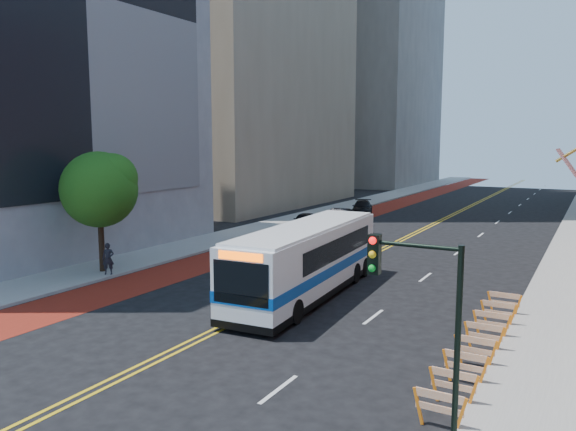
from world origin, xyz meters
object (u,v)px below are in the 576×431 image
(traffic_signal, at_px, (419,303))
(car_a, at_px, (304,221))
(car_b, at_px, (339,216))
(street_tree, at_px, (100,187))
(transit_bus, at_px, (308,259))
(car_c, at_px, (362,208))
(pedestrian, at_px, (108,259))

(traffic_signal, height_order, car_a, traffic_signal)
(car_b, bearing_deg, car_a, -115.71)
(street_tree, distance_m, car_a, 20.56)
(traffic_signal, relative_size, transit_bus, 0.40)
(traffic_signal, distance_m, car_b, 37.52)
(car_a, distance_m, car_c, 10.96)
(car_a, bearing_deg, car_c, 77.78)
(traffic_signal, xyz_separation_m, car_c, (-17.45, 40.47, -3.02))
(street_tree, height_order, car_c, street_tree)
(street_tree, xyz_separation_m, car_c, (3.21, 30.91, -4.21))
(transit_bus, distance_m, car_a, 20.89)
(car_a, distance_m, car_b, 4.11)
(transit_bus, relative_size, car_c, 2.63)
(car_c, bearing_deg, pedestrian, -113.80)
(pedestrian, bearing_deg, car_b, 47.38)
(traffic_signal, distance_m, car_c, 44.17)
(car_b, distance_m, car_c, 7.12)
(traffic_signal, xyz_separation_m, pedestrian, (-19.81, 9.11, -2.71))
(street_tree, height_order, transit_bus, street_tree)
(traffic_signal, relative_size, car_a, 1.28)
(street_tree, height_order, car_b, street_tree)
(transit_bus, height_order, car_c, transit_bus)
(traffic_signal, xyz_separation_m, transit_bus, (-8.56, 11.13, -1.92))
(car_a, bearing_deg, transit_bus, -69.45)
(car_c, bearing_deg, street_tree, -115.41)
(car_b, bearing_deg, transit_bus, -74.02)
(street_tree, relative_size, transit_bus, 0.53)
(pedestrian, bearing_deg, transit_bus, -25.56)
(street_tree, bearing_deg, car_a, 83.45)
(transit_bus, height_order, car_b, transit_bus)
(car_b, bearing_deg, traffic_signal, -67.69)
(car_c, bearing_deg, transit_bus, -92.64)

